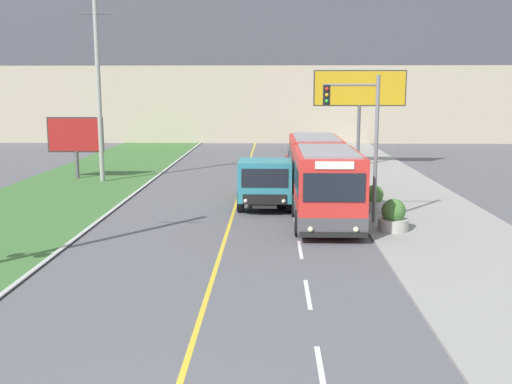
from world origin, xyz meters
The scene contains 10 objects.
apartment_block_background centered at (0.00, 57.31, 11.27)m, with size 80.00×8.04×22.54m.
city_bus centered at (3.96, 19.37, 1.60)m, with size 2.66×12.76×3.16m.
dump_truck centered at (1.43, 19.86, 1.21)m, with size 2.50×6.14×2.34m.
car_distant centered at (3.62, 33.18, 0.69)m, with size 1.80×4.30×1.45m.
utility_pole_far centered at (-8.51, 27.59, 5.64)m, with size 1.80×0.28×11.16m.
traffic_light_mast centered at (5.36, 16.53, 3.88)m, with size 2.28×0.32×6.11m.
billboard_large centered at (7.90, 34.95, 5.36)m, with size 6.50×0.24×6.83m.
billboard_small centered at (-10.42, 28.74, 2.63)m, with size 3.46×0.24×3.83m.
planter_round_near centered at (6.50, 15.04, 0.62)m, with size 1.18×1.18×1.25m.
planter_round_second centered at (6.39, 18.90, 0.59)m, with size 1.06×1.06×1.17m.
Camera 1 is at (1.75, -7.95, 5.58)m, focal length 42.00 mm.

